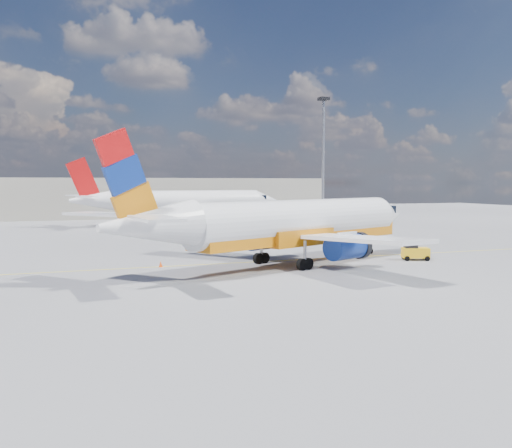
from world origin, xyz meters
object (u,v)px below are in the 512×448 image
object	(u,v)px
second_jet	(184,203)
traffic_cone	(161,264)
main_jet	(291,224)
gse_tug	(415,251)

from	to	relation	value
second_jet	traffic_cone	size ratio (longest dim) A/B	66.04
main_jet	traffic_cone	world-z (taller)	main_jet
main_jet	gse_tug	distance (m)	12.29
second_jet	gse_tug	bearing A→B (deg)	-84.02
main_jet	second_jet	bearing A→B (deg)	64.08
traffic_cone	second_jet	bearing A→B (deg)	74.70
gse_tug	traffic_cone	xyz separation A→B (m)	(-22.57, 3.42, -0.53)
main_jet	gse_tug	size ratio (longest dim) A/B	13.06
gse_tug	traffic_cone	bearing A→B (deg)	-167.72
second_jet	main_jet	bearing A→B (deg)	-97.61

